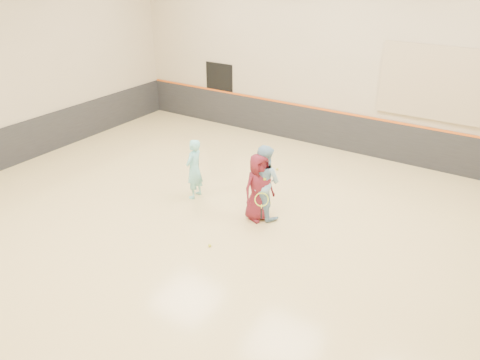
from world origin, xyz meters
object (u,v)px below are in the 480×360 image
Objects in this scene: instructor at (264,181)px; young_man at (259,187)px; girl at (194,169)px; spare_racket at (265,201)px.

young_man is at bearing 93.58° from instructor.
girl is at bearing 16.11° from instructor.
young_man is at bearing 84.25° from girl.
spare_racket is at bearing 106.80° from girl.
girl is 1.92m from young_man.
instructor is 1.00m from spare_racket.
instructor is 1.10× the size of young_man.
young_man is at bearing -72.59° from spare_racket.
instructor is (1.95, 0.13, 0.12)m from girl.
young_man is 2.51× the size of spare_racket.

